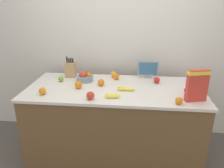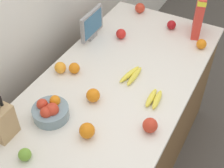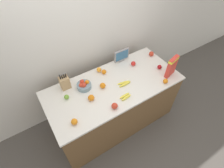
# 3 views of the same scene
# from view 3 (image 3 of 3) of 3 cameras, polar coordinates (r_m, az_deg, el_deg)

# --- Properties ---
(ground_plane) EXTENTS (14.00, 14.00, 0.00)m
(ground_plane) POSITION_cam_3_polar(r_m,az_deg,el_deg) (3.27, 0.47, -11.36)
(ground_plane) COLOR #514C47
(wall_back) EXTENTS (9.00, 0.06, 2.60)m
(wall_back) POSITION_cam_3_polar(r_m,az_deg,el_deg) (2.74, -7.21, 13.86)
(wall_back) COLOR silver
(wall_back) RESTS_ON ground_plane
(counter) EXTENTS (1.99, 0.91, 0.93)m
(counter) POSITION_cam_3_polar(r_m,az_deg,el_deg) (2.88, 0.53, -6.52)
(counter) COLOR brown
(counter) RESTS_ON ground_plane
(knife_block) EXTENTS (0.13, 0.11, 0.31)m
(knife_block) POSITION_cam_3_polar(r_m,az_deg,el_deg) (2.51, -15.19, 0.48)
(knife_block) COLOR tan
(knife_block) RESTS_ON counter
(small_monitor) EXTENTS (0.27, 0.03, 0.22)m
(small_monitor) POSITION_cam_3_polar(r_m,az_deg,el_deg) (2.84, 3.19, 9.30)
(small_monitor) COLOR gray
(small_monitor) RESTS_ON counter
(cereal_box) EXTENTS (0.22, 0.11, 0.32)m
(cereal_box) POSITION_cam_3_polar(r_m,az_deg,el_deg) (2.70, 18.96, 5.58)
(cereal_box) COLOR red
(cereal_box) RESTS_ON counter
(fruit_bowl) EXTENTS (0.20, 0.20, 0.12)m
(fruit_bowl) POSITION_cam_3_polar(r_m,az_deg,el_deg) (2.48, -9.16, -0.41)
(fruit_bowl) COLOR gray
(fruit_bowl) RESTS_ON counter
(banana_bunch_left) EXTENTS (0.17, 0.09, 0.04)m
(banana_bunch_left) POSITION_cam_3_polar(r_m,az_deg,el_deg) (2.37, 4.41, -4.11)
(banana_bunch_left) COLOR yellow
(banana_bunch_left) RESTS_ON counter
(banana_bunch_right) EXTENTS (0.20, 0.09, 0.03)m
(banana_bunch_right) POSITION_cam_3_polar(r_m,az_deg,el_deg) (2.52, 4.05, 0.20)
(banana_bunch_right) COLOR yellow
(banana_bunch_right) RESTS_ON counter
(apple_rightmost) EXTENTS (0.07, 0.07, 0.07)m
(apple_rightmost) POSITION_cam_3_polar(r_m,az_deg,el_deg) (2.85, 15.24, 5.39)
(apple_rightmost) COLOR #A31419
(apple_rightmost) RESTS_ON counter
(apple_front) EXTENTS (0.07, 0.07, 0.07)m
(apple_front) POSITION_cam_3_polar(r_m,az_deg,el_deg) (2.41, -14.62, -4.12)
(apple_front) COLOR #6B9E33
(apple_front) RESTS_ON counter
(apple_rear) EXTENTS (0.07, 0.07, 0.07)m
(apple_rear) POSITION_cam_3_polar(r_m,az_deg,el_deg) (2.83, 6.96, 6.65)
(apple_rear) COLOR red
(apple_rear) RESTS_ON counter
(apple_by_knife_block) EXTENTS (0.08, 0.08, 0.08)m
(apple_by_knife_block) POSITION_cam_3_polar(r_m,az_deg,el_deg) (3.07, 12.73, 9.59)
(apple_by_knife_block) COLOR red
(apple_by_knife_block) RESTS_ON counter
(apple_near_bananas) EXTENTS (0.08, 0.08, 0.08)m
(apple_near_bananas) POSITION_cam_3_polar(r_m,az_deg,el_deg) (2.24, 0.86, -7.17)
(apple_near_bananas) COLOR red
(apple_near_bananas) RESTS_ON counter
(orange_near_bowl) EXTENTS (0.07, 0.07, 0.07)m
(orange_near_bowl) POSITION_cam_3_polar(r_m,az_deg,el_deg) (2.67, -2.60, 4.01)
(orange_near_bowl) COLOR orange
(orange_near_bowl) RESTS_ON counter
(orange_by_cereal) EXTENTS (0.08, 0.08, 0.08)m
(orange_by_cereal) POSITION_cam_3_polar(r_m,az_deg,el_deg) (2.46, -3.05, -0.51)
(orange_by_cereal) COLOR orange
(orange_by_cereal) RESTS_ON counter
(orange_back_center) EXTENTS (0.08, 0.08, 0.08)m
(orange_back_center) POSITION_cam_3_polar(r_m,az_deg,el_deg) (2.16, -12.22, -11.92)
(orange_back_center) COLOR orange
(orange_back_center) RESTS_ON counter
(orange_front_center) EXTENTS (0.08, 0.08, 0.08)m
(orange_front_center) POSITION_cam_3_polar(r_m,az_deg,el_deg) (2.70, -4.29, 4.69)
(orange_front_center) COLOR orange
(orange_front_center) RESTS_ON counter
(orange_front_right) EXTENTS (0.07, 0.07, 0.07)m
(orange_front_right) POSITION_cam_3_polar(r_m,az_deg,el_deg) (2.64, 17.09, 0.90)
(orange_front_right) COLOR orange
(orange_front_right) RESTS_ON counter
(orange_mid_left) EXTENTS (0.08, 0.08, 0.08)m
(orange_mid_left) POSITION_cam_3_polar(r_m,az_deg,el_deg) (2.33, -6.84, -4.50)
(orange_mid_left) COLOR orange
(orange_mid_left) RESTS_ON counter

